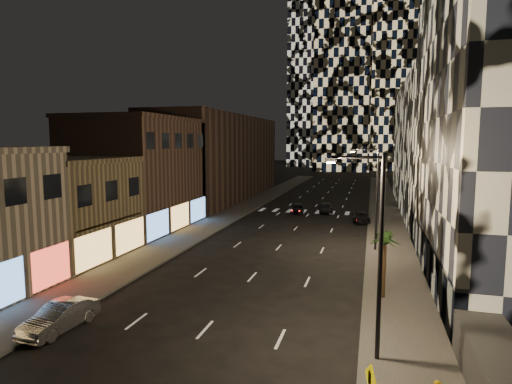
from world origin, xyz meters
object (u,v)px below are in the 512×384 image
Objects in this scene: car_silver_parked at (60,317)px; car_dark_oncoming at (326,207)px; palm_tree at (385,243)px; car_dark_midlane at (298,208)px; car_dark_rightlane at (361,217)px; streetlight_near at (375,243)px; streetlight_far at (374,191)px.

car_dark_oncoming is (9.32, 41.06, -0.04)m from car_silver_parked.
car_dark_midlane is at bearing 108.99° from palm_tree.
streetlight_near is at bearing -91.32° from car_dark_rightlane.
car_silver_parked is 37.58m from car_dark_rightlane.
palm_tree reaches higher than car_dark_rightlane.
streetlight_far is 2.38× the size of car_dark_midlane.
streetlight_far is 2.07× the size of car_silver_parked.
car_dark_midlane reaches higher than car_dark_rightlane.
palm_tree is at bearing -89.19° from car_dark_rightlane.
car_silver_parked is 18.74m from palm_tree.
streetlight_near is 34.10m from car_dark_rightlane.
car_dark_rightlane is at bearing 95.63° from streetlight_far.
car_dark_midlane is (-9.87, 18.50, -4.71)m from streetlight_far.
streetlight_far is 2.09× the size of car_dark_rightlane.
car_dark_oncoming is at bearing 16.46° from car_dark_midlane.
car_dark_rightlane is (-1.35, 33.74, -4.76)m from streetlight_near.
car_dark_oncoming is (-6.24, 20.01, -4.67)m from streetlight_far.
streetlight_far reaches higher than car_dark_midlane.
streetlight_near is 2.07× the size of car_silver_parked.
car_dark_midlane is at bearing 104.38° from streetlight_near.
palm_tree is (2.00, -25.81, 2.96)m from car_dark_rightlane.
car_dark_oncoming reaches higher than car_dark_rightlane.
streetlight_far is 12.22m from palm_tree.
streetlight_near is at bearing -90.00° from streetlight_far.
palm_tree reaches higher than car_dark_midlane.
palm_tree is at bearing 33.64° from car_silver_parked.
car_dark_rightlane is at bearing 72.43° from car_silver_parked.
palm_tree is (10.52, -30.57, 2.91)m from car_dark_midlane.
car_silver_parked is (-15.55, -21.05, -4.64)m from streetlight_far.
car_silver_parked is 0.93× the size of car_dark_oncoming.
car_silver_parked is at bearing -104.25° from car_dark_midlane.
streetlight_far reaches higher than car_dark_rightlane.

